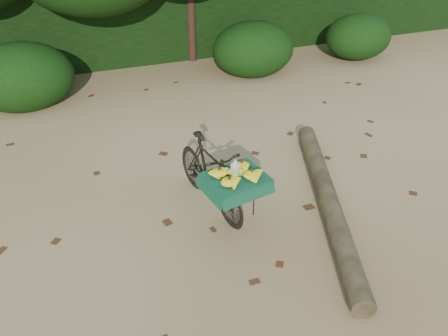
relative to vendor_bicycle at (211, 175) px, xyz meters
name	(u,v)px	position (x,y,z in m)	size (l,w,h in m)	color
ground	(269,204)	(0.73, -0.22, -0.49)	(80.00, 80.00, 0.00)	tan
vendor_bicycle	(211,175)	(0.00, 0.00, 0.00)	(0.89, 1.75, 0.96)	black
fallen_log	(328,200)	(1.41, -0.55, -0.36)	(0.26, 0.26, 3.54)	brown
hedge_backdrop	(159,11)	(0.73, 6.08, 0.41)	(26.00, 1.80, 1.80)	black
bush_clumps	(207,57)	(1.23, 4.08, -0.04)	(8.80, 1.70, 0.90)	black
leaf_litter	(251,177)	(0.73, 0.43, -0.48)	(7.00, 7.30, 0.01)	#432312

